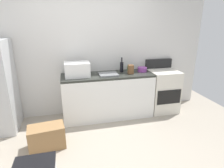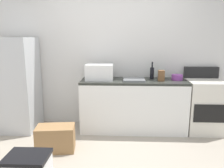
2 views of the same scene
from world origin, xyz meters
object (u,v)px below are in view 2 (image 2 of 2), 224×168
(stove_oven, at_px, (204,105))
(microwave, at_px, (100,72))
(refrigerator, at_px, (16,85))
(coffee_mug, at_px, (161,76))
(wine_bottle, at_px, (152,73))
(knife_block, at_px, (161,76))
(mixing_bowl, at_px, (177,77))
(cardboard_box_medium, at_px, (56,138))

(stove_oven, height_order, microwave, microwave)
(refrigerator, xyz_separation_m, coffee_mug, (2.55, 0.22, 0.14))
(wine_bottle, xyz_separation_m, knife_block, (0.13, -0.19, -0.02))
(knife_block, distance_m, mixing_bowl, 0.31)
(microwave, xyz_separation_m, mixing_bowl, (1.33, 0.06, -0.09))
(cardboard_box_medium, bearing_deg, stove_oven, 19.08)
(wine_bottle, bearing_deg, microwave, -171.56)
(wine_bottle, height_order, coffee_mug, wine_bottle)
(microwave, distance_m, mixing_bowl, 1.34)
(stove_oven, bearing_deg, knife_block, -174.78)
(coffee_mug, bearing_deg, mixing_bowl, -27.50)
(microwave, relative_size, coffee_mug, 4.60)
(refrigerator, bearing_deg, microwave, 1.51)
(refrigerator, height_order, wine_bottle, refrigerator)
(stove_oven, relative_size, mixing_bowl, 5.79)
(refrigerator, distance_m, stove_oven, 3.29)
(microwave, distance_m, coffee_mug, 1.11)
(wine_bottle, bearing_deg, mixing_bowl, -10.48)
(wine_bottle, distance_m, mixing_bowl, 0.43)
(stove_oven, relative_size, coffee_mug, 11.00)
(refrigerator, relative_size, wine_bottle, 5.40)
(stove_oven, distance_m, mixing_bowl, 0.67)
(cardboard_box_medium, bearing_deg, wine_bottle, 32.43)
(refrigerator, height_order, cardboard_box_medium, refrigerator)
(stove_oven, xyz_separation_m, mixing_bowl, (-0.47, 0.04, 0.48))
(refrigerator, height_order, mixing_bowl, refrigerator)
(microwave, xyz_separation_m, wine_bottle, (0.91, 0.14, -0.03))
(knife_block, bearing_deg, coffee_mug, 79.18)
(wine_bottle, relative_size, mixing_bowl, 1.58)
(refrigerator, xyz_separation_m, knife_block, (2.51, -0.01, 0.18))
(microwave, distance_m, knife_block, 1.04)
(microwave, height_order, coffee_mug, microwave)
(cardboard_box_medium, bearing_deg, mixing_bowl, 24.39)
(knife_block, relative_size, mixing_bowl, 0.95)
(refrigerator, height_order, knife_block, refrigerator)
(microwave, bearing_deg, coffee_mug, 9.66)
(coffee_mug, bearing_deg, microwave, -170.34)
(coffee_mug, height_order, knife_block, knife_block)
(wine_bottle, height_order, cardboard_box_medium, wine_bottle)
(refrigerator, bearing_deg, knife_block, -0.34)
(coffee_mug, height_order, mixing_bowl, coffee_mug)
(stove_oven, bearing_deg, microwave, -179.48)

